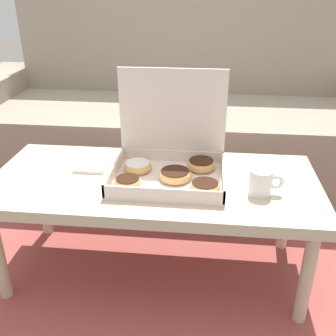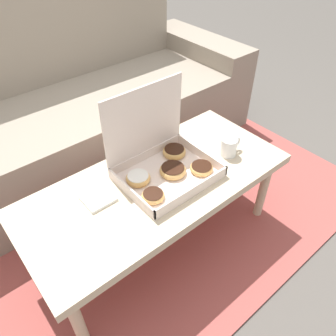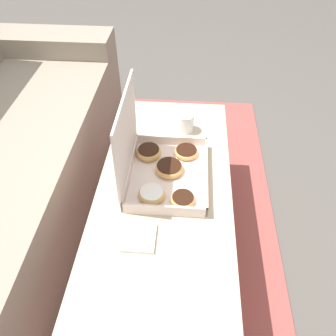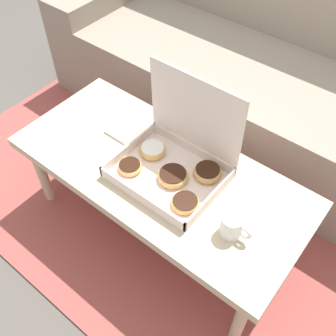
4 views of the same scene
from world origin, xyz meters
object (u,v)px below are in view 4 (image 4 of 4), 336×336
couch (269,79)px  pastry_box (176,161)px  coffee_mug (232,226)px  coffee_table (159,176)px

couch → pastry_box: couch is taller
pastry_box → coffee_mug: pastry_box is taller
couch → coffee_mug: (0.37, -0.95, 0.14)m
coffee_table → coffee_mug: 0.38m
coffee_table → pastry_box: pastry_box is taller
coffee_table → coffee_mug: size_ratio=10.38×
couch → pastry_box: 0.87m
couch → coffee_mug: couch is taller
pastry_box → coffee_mug: (0.31, -0.09, -0.02)m
couch → coffee_table: 0.88m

